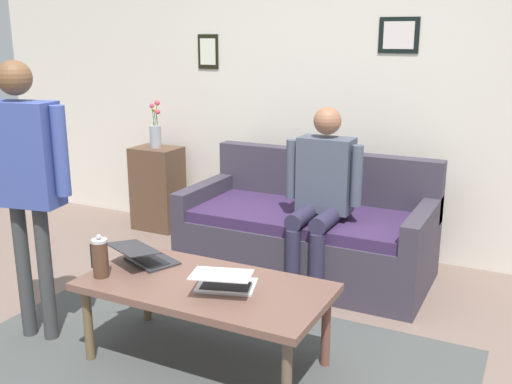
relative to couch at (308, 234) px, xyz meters
The scene contains 12 objects.
ground_plane 1.55m from the couch, 86.46° to the left, with size 7.68×7.68×0.00m, color #745F55.
area_rug 1.57m from the couch, 89.34° to the left, with size 2.77×1.82×0.01m, color #454847.
back_wall 1.25m from the couch, 82.21° to the right, with size 7.04×0.11×2.70m.
couch is the anchor object (origin of this frame).
coffee_table 1.45m from the couch, 89.29° to the left, with size 1.33×0.67×0.47m.
laptop_left 1.45m from the couch, 70.76° to the left, with size 0.40×0.41×0.13m.
laptop_center 1.48m from the couch, 94.54° to the left, with size 0.39×0.41×0.13m.
french_press 1.74m from the couch, 70.44° to the left, with size 0.11×0.09×0.24m.
side_shelf 1.68m from the couch, 12.76° to the right, with size 0.42×0.32×0.76m.
flower_vase 1.77m from the couch, 12.81° to the right, with size 0.10×0.11×0.43m.
person_standing 2.08m from the couch, 57.10° to the left, with size 0.58×0.25×1.62m.
person_seated 0.51m from the couch, 128.19° to the left, with size 0.55×0.51×1.28m.
Camera 1 is at (-1.61, 2.39, 1.75)m, focal length 41.21 mm.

